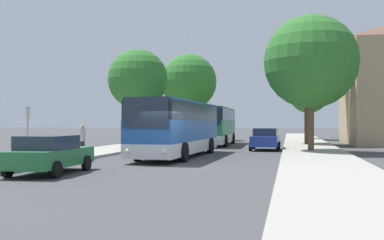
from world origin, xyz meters
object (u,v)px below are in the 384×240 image
Objects in this scene: bus_middle at (215,125)px; bus_stop_sign at (28,127)px; tree_right_near at (307,68)px; parked_car_left_curb at (49,154)px; pedestrian_waiting_near at (82,140)px; tree_left_far at (138,79)px; parked_car_right_near at (265,139)px; tree_right_far at (311,62)px; bus_front at (178,127)px; tree_right_mid at (309,94)px; tree_left_near at (189,82)px.

bus_middle is 4.12× the size of bus_stop_sign.
bus_stop_sign is 26.00m from tree_right_near.
pedestrian_waiting_near is (-1.97, 6.86, 0.25)m from parked_car_left_curb.
tree_left_far reaches higher than parked_car_left_curb.
bus_stop_sign reaches higher than parked_car_right_near.
pedestrian_waiting_near is 23.02m from tree_right_near.
tree_right_far reaches higher than parked_car_right_near.
tree_right_far is (12.48, 8.17, 5.02)m from pedestrian_waiting_near.
bus_front is at bearing -91.14° from bus_middle.
tree_left_far is (-5.66, 9.22, 3.79)m from bus_front.
bus_front is 14.02m from bus_middle.
bus_middle is 17.82m from tree_right_mid.
bus_stop_sign is 0.29× the size of tree_right_far.
pedestrian_waiting_near is at bearing -146.78° from tree_right_far.
bus_stop_sign is at bearing -113.06° from tree_right_mid.
bus_middle is 17.36m from pedestrian_waiting_near.
bus_stop_sign is 0.34× the size of tree_left_far.
bus_stop_sign is (-6.10, -19.62, 0.03)m from bus_middle.
tree_left_far is 24.50m from tree_right_mid.
tree_right_far reaches higher than tree_left_far.
tree_right_mid reaches higher than pedestrian_waiting_near.
pedestrian_waiting_near is (-4.74, -2.68, -0.69)m from bus_front.
bus_stop_sign is at bearing -108.80° from bus_middle.
tree_right_near is at bearing -35.73° from tree_left_near.
parked_car_right_near is at bearing -61.21° from tree_left_near.
tree_right_near is (7.84, 15.69, 5.14)m from bus_front.
tree_right_far reaches higher than tree_right_mid.
tree_left_near reaches higher than tree_right_far.
bus_front is at bearing 59.25° from parked_car_right_near.
tree_right_far is at bearing -153.30° from pedestrian_waiting_near.
tree_right_near is at bearing 56.59° from bus_stop_sign.
tree_left_far is at bearing -92.70° from tree_left_near.
bus_stop_sign is 30.90m from tree_left_near.
tree_right_near is at bearing 64.70° from parked_car_left_curb.
tree_right_near reaches higher than pedestrian_waiting_near.
bus_front is 1.46× the size of tree_left_far.
bus_front is at bearing 71.32° from parked_car_left_curb.
tree_left_far is 0.79× the size of tree_right_near.
bus_front is at bearing -144.63° from tree_right_far.
pedestrian_waiting_near is at bearing 48.29° from parked_car_right_near.
pedestrian_waiting_near is at bearing -85.58° from tree_left_far.
bus_stop_sign is at bearing -136.21° from bus_front.
pedestrian_waiting_near is 28.14m from tree_left_near.
bus_middle is 6.30× the size of pedestrian_waiting_near.
bus_middle is at bearing -168.13° from tree_right_near.
bus_stop_sign is at bearing -92.06° from tree_left_far.
parked_car_right_near is 0.42× the size of tree_left_near.
tree_right_near is 13.56m from tree_right_mid.
tree_left_far is (-2.89, 18.76, 4.73)m from parked_car_left_curb.
bus_stop_sign is (-6.20, -5.60, 0.07)m from bus_front.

